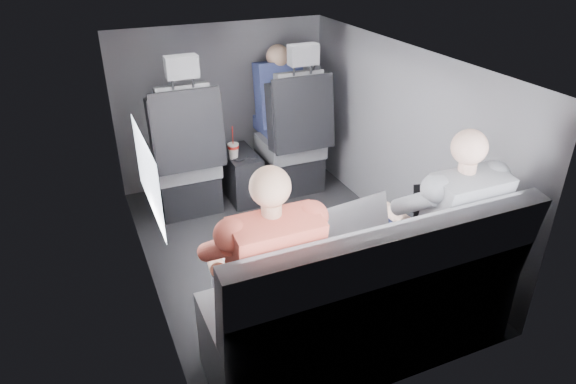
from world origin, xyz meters
name	(u,v)px	position (x,y,z in m)	size (l,w,h in m)	color
floor	(283,251)	(0.00, 0.00, 0.00)	(2.60, 2.60, 0.00)	black
ceiling	(282,58)	(0.00, 0.00, 1.35)	(2.60, 2.60, 0.00)	#B2B2AD
panel_left	(140,189)	(-0.90, 0.00, 0.68)	(0.02, 2.60, 1.35)	#56565B
panel_right	(400,142)	(0.90, 0.00, 0.68)	(0.02, 2.60, 1.35)	#56565B
panel_front	(223,105)	(0.00, 1.30, 0.68)	(1.80, 0.02, 1.35)	#56565B
panel_back	(399,277)	(0.00, -1.30, 0.68)	(1.80, 0.02, 1.35)	#56565B
side_window	(147,174)	(-0.88, -0.30, 0.90)	(0.02, 0.75, 0.42)	white
seatbelt	(302,106)	(0.45, 0.67, 0.80)	(0.05, 0.01, 0.65)	black
front_seat_left	(186,164)	(-0.45, 0.84, 0.40)	(0.52, 0.58, 1.26)	black
front_seat_right	(293,146)	(0.45, 0.84, 0.40)	(0.52, 0.58, 1.26)	black
center_console	(241,175)	(0.00, 0.88, 0.20)	(0.24, 0.48, 0.41)	black
rear_bench	(365,309)	(0.00, -1.06, 0.31)	(1.60, 0.57, 0.92)	#57585C
soda_cup	(233,150)	(-0.08, 0.80, 0.47)	(0.09, 0.09, 0.27)	white
laptop_white	(250,249)	(-0.51, -0.78, 0.63)	(0.40, 0.44, 0.24)	silver
laptop_silver	(346,230)	(0.01, -0.82, 0.64)	(0.42, 0.39, 0.27)	#ADACB1
laptop_black	(432,209)	(0.55, -0.82, 0.64)	(0.41, 0.40, 0.26)	black
passenger_rear_left	(264,273)	(-0.51, -0.97, 0.62)	(0.49, 0.61, 1.20)	#2F2E33
passenger_rear_right	(441,227)	(0.50, -0.97, 0.62)	(0.49, 0.61, 1.20)	navy
passenger_front_right	(278,97)	(0.43, 1.10, 0.74)	(0.38, 0.38, 0.75)	navy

